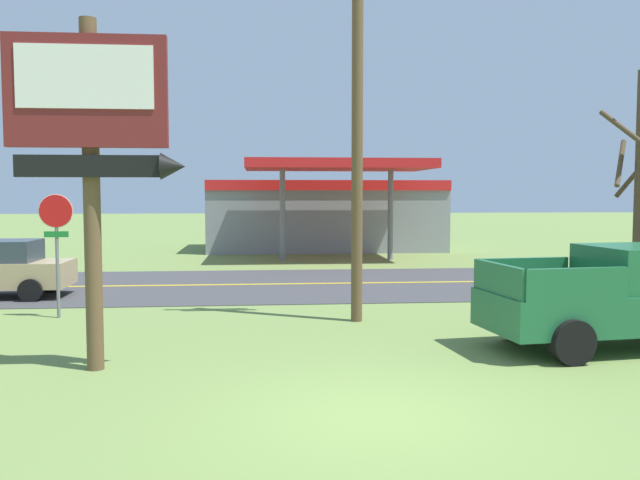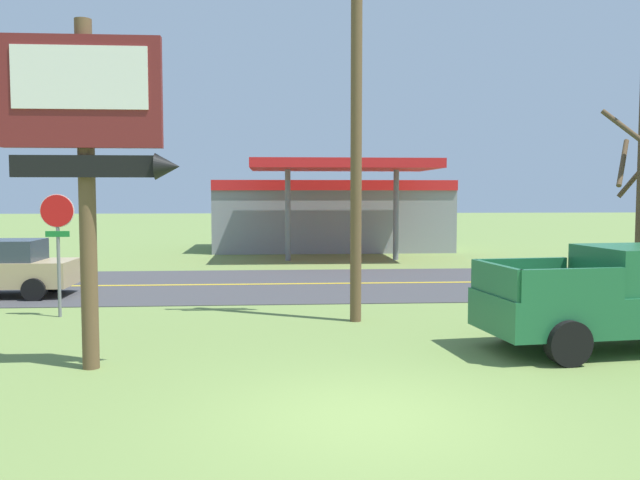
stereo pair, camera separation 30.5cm
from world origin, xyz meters
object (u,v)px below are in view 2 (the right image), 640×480
(motel_sign, at_px, (88,134))
(pickup_green_parked_on_lawn, at_px, (620,299))
(gas_station, at_px, (331,213))
(utility_pole, at_px, (356,109))
(stop_sign, at_px, (58,233))

(motel_sign, distance_m, pickup_green_parked_on_lawn, 10.10)
(gas_station, bearing_deg, utility_pole, -93.40)
(motel_sign, bearing_deg, gas_station, 75.56)
(motel_sign, relative_size, pickup_green_parked_on_lawn, 1.08)
(utility_pole, xyz_separation_m, pickup_green_parked_on_lawn, (4.69, -3.10, -3.91))
(motel_sign, relative_size, gas_station, 0.49)
(motel_sign, height_order, stop_sign, motel_sign)
(gas_station, height_order, pickup_green_parked_on_lawn, gas_station)
(stop_sign, distance_m, gas_station, 20.42)
(stop_sign, relative_size, utility_pole, 0.32)
(utility_pole, relative_size, gas_station, 0.76)
(utility_pole, bearing_deg, pickup_green_parked_on_lawn, -33.52)
(pickup_green_parked_on_lawn, bearing_deg, motel_sign, -174.88)
(motel_sign, height_order, utility_pole, utility_pole)
(motel_sign, relative_size, utility_pole, 0.64)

